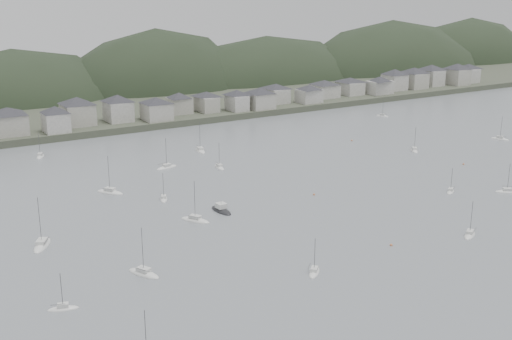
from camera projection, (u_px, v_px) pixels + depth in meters
ground at (435, 277)px, 138.51m from camera, size 900.00×900.00×0.00m
far_shore_land at (65, 90)px, 379.79m from camera, size 900.00×250.00×3.00m
forested_ridge at (87, 118)px, 364.79m from camera, size 851.55×103.94×102.57m
waterfront_town at (229, 98)px, 311.70m from camera, size 451.48×28.46×12.92m
sailboat_lead at (451, 191)px, 196.24m from camera, size 6.08×4.82×8.23m
moored_fleet at (245, 199)px, 189.55m from camera, size 254.99×164.89×13.51m
motor_launch_far at (221, 210)px, 179.41m from camera, size 3.83×9.24×4.14m
mooring_buoys at (309, 205)px, 184.06m from camera, size 156.15×114.03×0.70m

